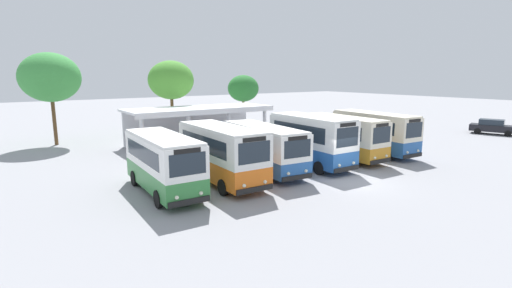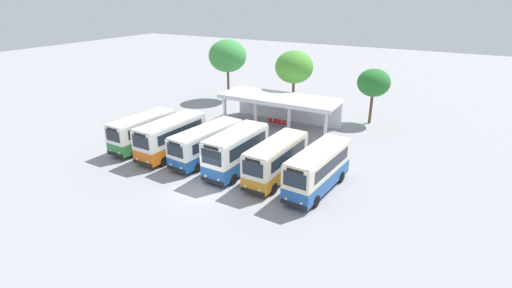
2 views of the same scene
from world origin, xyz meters
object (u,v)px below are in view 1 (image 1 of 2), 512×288
object	(u,v)px
city_bus_middle_cream	(263,146)
city_bus_far_end_green	(374,131)
waiting_chair_second_from_end	(199,138)
parked_car_flank	(493,127)
city_bus_second_in_row	(221,152)
city_bus_nearest_orange	(163,161)
waiting_chair_fourth_seat	(210,137)
waiting_chair_end_by_column	(194,139)
waiting_chair_middle_seat	(205,138)
city_bus_fourth_amber	(311,139)
city_bus_fifth_blue	(343,136)

from	to	relation	value
city_bus_middle_cream	city_bus_far_end_green	world-z (taller)	city_bus_far_end_green
city_bus_middle_cream	waiting_chair_second_from_end	distance (m)	11.70
parked_car_flank	waiting_chair_second_from_end	size ratio (longest dim) A/B	5.61
city_bus_second_in_row	city_bus_nearest_orange	bearing A→B (deg)	178.87
waiting_chair_fourth_seat	city_bus_middle_cream	bearing A→B (deg)	-100.62
city_bus_far_end_green	waiting_chair_second_from_end	size ratio (longest dim) A/B	8.99
waiting_chair_fourth_seat	waiting_chair_end_by_column	bearing A→B (deg)	-179.63
city_bus_middle_cream	waiting_chair_end_by_column	size ratio (longest dim) A/B	9.34
waiting_chair_middle_seat	city_bus_middle_cream	bearing A→B (deg)	-97.91
city_bus_fourth_amber	waiting_chair_second_from_end	bearing A→B (deg)	101.72
parked_car_flank	waiting_chair_end_by_column	world-z (taller)	parked_car_flank
city_bus_nearest_orange	waiting_chair_fourth_seat	world-z (taller)	city_bus_nearest_orange
city_bus_second_in_row	waiting_chair_second_from_end	bearing A→B (deg)	69.35
city_bus_nearest_orange	waiting_chair_second_from_end	world-z (taller)	city_bus_nearest_orange
waiting_chair_second_from_end	waiting_chair_middle_seat	world-z (taller)	same
city_bus_fourth_amber	waiting_chair_fourth_seat	bearing A→B (deg)	96.64
parked_car_flank	city_bus_fifth_blue	bearing A→B (deg)	177.01
city_bus_middle_cream	waiting_chair_middle_seat	world-z (taller)	city_bus_middle_cream
parked_car_flank	waiting_chair_end_by_column	bearing A→B (deg)	155.85
city_bus_middle_cream	city_bus_far_end_green	distance (m)	10.80
city_bus_fifth_blue	waiting_chair_fourth_seat	distance (m)	13.07
city_bus_second_in_row	waiting_chair_middle_seat	world-z (taller)	city_bus_second_in_row
city_bus_nearest_orange	waiting_chair_end_by_column	bearing A→B (deg)	57.75
city_bus_middle_cream	city_bus_fourth_amber	distance (m)	3.69
city_bus_second_in_row	city_bus_middle_cream	bearing A→B (deg)	10.51
city_bus_second_in_row	waiting_chair_fourth_seat	xyz separation A→B (m)	(5.76, 12.21, -1.36)
waiting_chair_end_by_column	waiting_chair_middle_seat	xyz separation A→B (m)	(1.13, -0.05, 0.00)
city_bus_nearest_orange	waiting_chair_fourth_seat	distance (m)	15.37
city_bus_middle_cream	waiting_chair_middle_seat	distance (m)	11.65
city_bus_far_end_green	waiting_chair_middle_seat	bearing A→B (deg)	127.32
city_bus_fourth_amber	waiting_chair_end_by_column	world-z (taller)	city_bus_fourth_amber
waiting_chair_second_from_end	waiting_chair_middle_seat	bearing A→B (deg)	-11.70
waiting_chair_end_by_column	waiting_chair_second_from_end	xyz separation A→B (m)	(0.57, 0.07, 0.00)
city_bus_fourth_amber	waiting_chair_second_from_end	size ratio (longest dim) A/B	8.10
parked_car_flank	waiting_chair_end_by_column	xyz separation A→B (m)	(-29.37, 13.17, -0.31)
city_bus_far_end_green	city_bus_second_in_row	bearing A→B (deg)	-179.62
city_bus_second_in_row	parked_car_flank	size ratio (longest dim) A/B	1.56
parked_car_flank	waiting_chair_end_by_column	size ratio (longest dim) A/B	5.61
city_bus_middle_cream	city_bus_far_end_green	xyz separation A→B (m)	(10.78, -0.57, 0.14)
parked_car_flank	city_bus_second_in_row	bearing A→B (deg)	178.34
city_bus_fifth_blue	waiting_chair_fourth_seat	xyz separation A→B (m)	(-5.03, 11.99, -1.29)
city_bus_fourth_amber	city_bus_far_end_green	xyz separation A→B (m)	(7.19, 0.20, -0.11)
waiting_chair_end_by_column	city_bus_nearest_orange	bearing A→B (deg)	-122.25
city_bus_fourth_amber	parked_car_flank	distance (m)	26.27
city_bus_nearest_orange	city_bus_second_in_row	world-z (taller)	city_bus_second_in_row
city_bus_far_end_green	waiting_chair_middle_seat	size ratio (longest dim) A/B	8.99
waiting_chair_middle_seat	waiting_chair_second_from_end	bearing A→B (deg)	168.30
city_bus_fifth_blue	parked_car_flank	world-z (taller)	city_bus_fifth_blue
city_bus_nearest_orange	waiting_chair_middle_seat	bearing A→B (deg)	53.97
city_bus_fourth_amber	city_bus_far_end_green	size ratio (longest dim) A/B	0.90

